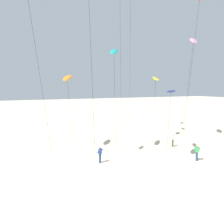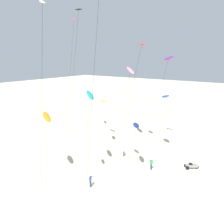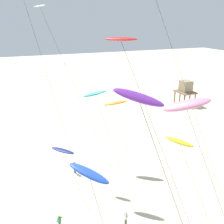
# 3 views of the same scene
# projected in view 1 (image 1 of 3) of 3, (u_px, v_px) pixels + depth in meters

# --- Properties ---
(ground_plane) EXTENTS (260.00, 260.00, 0.00)m
(ground_plane) POSITION_uv_depth(u_px,v_px,m) (208.00, 168.00, 24.78)
(ground_plane) COLOR beige
(kite_yellow) EXTENTS (3.13, 4.26, 9.05)m
(kite_yellow) POSITION_uv_depth(u_px,v_px,m) (156.00, 79.00, 37.22)
(kite_yellow) COLOR yellow
(kite_yellow) RESTS_ON ground
(kite_navy) EXTENTS (2.57, 3.30, 7.25)m
(kite_navy) POSITION_uv_depth(u_px,v_px,m) (171.00, 92.00, 26.37)
(kite_navy) COLOR navy
(kite_navy) RESTS_ON ground
(kite_pink) EXTENTS (4.35, 6.52, 14.60)m
(kite_pink) POSITION_uv_depth(u_px,v_px,m) (193.00, 41.00, 35.98)
(kite_pink) COLOR pink
(kite_pink) RESTS_ON ground
(kite_orange) EXTENTS (2.32, 3.55, 9.09)m
(kite_orange) POSITION_uv_depth(u_px,v_px,m) (67.00, 78.00, 30.47)
(kite_orange) COLOR orange
(kite_orange) RESTS_ON ground
(kite_teal) EXTENTS (3.11, 4.68, 11.91)m
(kite_teal) POSITION_uv_depth(u_px,v_px,m) (114.00, 52.00, 28.33)
(kite_teal) COLOR teal
(kite_teal) RESTS_ON ground
(kite_red) EXTENTS (4.77, 7.33, 18.14)m
(kite_red) POSITION_uv_depth(u_px,v_px,m) (199.00, 0.00, 31.20)
(kite_red) COLOR red
(kite_red) RESTS_ON ground
(kite_flyer_nearest) EXTENTS (0.58, 0.55, 1.67)m
(kite_flyer_nearest) POSITION_uv_depth(u_px,v_px,m) (173.00, 140.00, 33.28)
(kite_flyer_nearest) COLOR #4C4738
(kite_flyer_nearest) RESTS_ON ground
(kite_flyer_middle) EXTENTS (0.71, 0.70, 1.67)m
(kite_flyer_middle) POSITION_uv_depth(u_px,v_px,m) (100.00, 154.00, 26.23)
(kite_flyer_middle) COLOR navy
(kite_flyer_middle) RESTS_ON ground
(kite_flyer_furthest) EXTENTS (0.73, 0.73, 1.67)m
(kite_flyer_furthest) POSITION_uv_depth(u_px,v_px,m) (197.00, 152.00, 27.00)
(kite_flyer_furthest) COLOR navy
(kite_flyer_furthest) RESTS_ON ground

